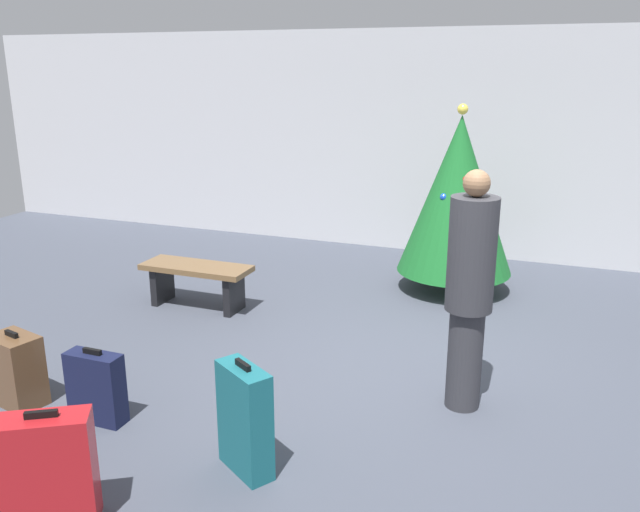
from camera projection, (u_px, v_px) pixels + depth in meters
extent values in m
plane|color=#424754|center=(402.00, 375.00, 5.58)|extent=(16.00, 16.00, 0.00)
cube|color=silver|center=(479.00, 145.00, 8.74)|extent=(16.00, 0.20, 3.04)
cylinder|color=#4C3319|center=(452.00, 280.00, 7.67)|extent=(0.12, 0.12, 0.24)
cone|color=#196628|center=(458.00, 195.00, 7.38)|extent=(1.32, 1.32, 1.79)
sphere|color=#F2D84C|center=(463.00, 109.00, 7.11)|extent=(0.12, 0.12, 0.12)
sphere|color=red|center=(466.00, 180.00, 7.10)|extent=(0.08, 0.08, 0.08)
sphere|color=blue|center=(442.00, 214.00, 7.87)|extent=(0.08, 0.08, 0.08)
sphere|color=blue|center=(444.00, 197.00, 7.16)|extent=(0.08, 0.08, 0.08)
sphere|color=yellow|center=(489.00, 222.00, 7.60)|extent=(0.08, 0.08, 0.08)
cube|color=brown|center=(196.00, 268.00, 7.04)|extent=(1.20, 0.44, 0.06)
cube|color=black|center=(162.00, 284.00, 7.26)|extent=(0.08, 0.35, 0.42)
cube|color=black|center=(234.00, 294.00, 6.95)|extent=(0.08, 0.35, 0.42)
cylinder|color=#333338|center=(465.00, 358.00, 4.98)|extent=(0.26, 0.26, 0.80)
cylinder|color=#333338|center=(472.00, 254.00, 4.75)|extent=(0.47, 0.47, 0.86)
sphere|color=#8C6647|center=(477.00, 183.00, 4.60)|extent=(0.20, 0.20, 0.20)
cube|color=#141938|center=(96.00, 388.00, 4.80)|extent=(0.43, 0.17, 0.54)
cube|color=black|center=(92.00, 351.00, 4.71)|extent=(0.15, 0.03, 0.04)
cube|color=#B2191E|center=(49.00, 472.00, 3.68)|extent=(0.55, 0.45, 0.69)
cube|color=black|center=(41.00, 414.00, 3.58)|extent=(0.17, 0.12, 0.04)
cube|color=brown|center=(17.00, 370.00, 5.05)|extent=(0.46, 0.36, 0.57)
cube|color=black|center=(11.00, 334.00, 4.96)|extent=(0.14, 0.06, 0.04)
cube|color=#19606B|center=(245.00, 420.00, 4.18)|extent=(0.46, 0.38, 0.73)
cube|color=black|center=(243.00, 365.00, 4.07)|extent=(0.14, 0.11, 0.04)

